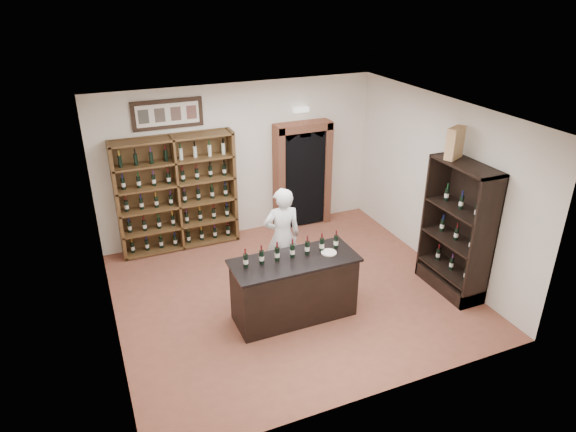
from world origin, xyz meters
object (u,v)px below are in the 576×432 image
at_px(tasting_counter, 294,289).
at_px(counter_bottle_0, 246,260).
at_px(wine_shelf, 177,193).
at_px(shopkeeper, 282,237).
at_px(side_cabinet, 456,248).
at_px(wine_crate, 455,143).

height_order(tasting_counter, counter_bottle_0, counter_bottle_0).
distance_m(wine_shelf, shopkeeper, 2.36).
bearing_deg(shopkeeper, counter_bottle_0, 50.39).
bearing_deg(tasting_counter, wine_shelf, 110.56).
relative_size(counter_bottle_0, side_cabinet, 0.14).
xyz_separation_m(side_cabinet, wine_crate, (-0.06, 0.30, 1.69)).
height_order(counter_bottle_0, side_cabinet, side_cabinet).
height_order(tasting_counter, wine_crate, wine_crate).
xyz_separation_m(tasting_counter, shopkeeper, (0.21, 0.98, 0.36)).
distance_m(wine_shelf, counter_bottle_0, 2.88).
bearing_deg(side_cabinet, tasting_counter, 173.72).
height_order(wine_shelf, side_cabinet, same).
relative_size(tasting_counter, shopkeeper, 1.09).
relative_size(tasting_counter, counter_bottle_0, 6.27).
distance_m(tasting_counter, side_cabinet, 2.75).
height_order(counter_bottle_0, shopkeeper, shopkeeper).
bearing_deg(shopkeeper, tasting_counter, 84.10).
height_order(side_cabinet, shopkeeper, side_cabinet).
distance_m(side_cabinet, wine_crate, 1.72).
height_order(wine_shelf, shopkeeper, wine_shelf).
bearing_deg(wine_shelf, counter_bottle_0, -82.42).
distance_m(wine_shelf, side_cabinet, 5.02).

